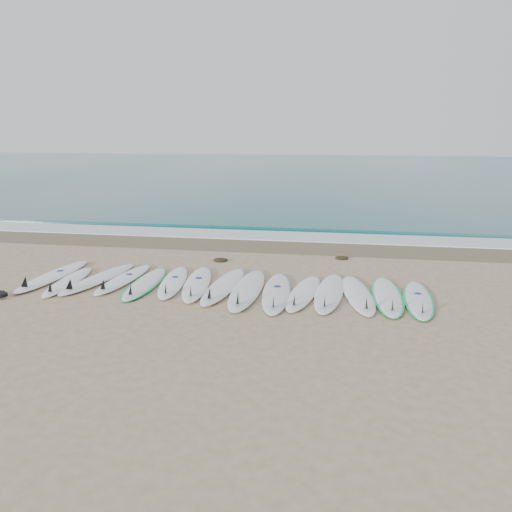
# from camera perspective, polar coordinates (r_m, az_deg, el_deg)

# --- Properties ---
(ground) EXTENTS (120.00, 120.00, 0.00)m
(ground) POSITION_cam_1_polar(r_m,az_deg,el_deg) (10.62, -3.86, -3.74)
(ground) COLOR tan
(ocean) EXTENTS (120.00, 55.00, 0.03)m
(ocean) POSITION_cam_1_polar(r_m,az_deg,el_deg) (42.51, 6.49, 9.68)
(ocean) COLOR #1E5D60
(ocean) RESTS_ON ground
(wet_sand_band) EXTENTS (120.00, 1.80, 0.01)m
(wet_sand_band) POSITION_cam_1_polar(r_m,az_deg,el_deg) (14.50, -0.10, 1.19)
(wet_sand_band) COLOR brown
(wet_sand_band) RESTS_ON ground
(foam_band) EXTENTS (120.00, 1.40, 0.04)m
(foam_band) POSITION_cam_1_polar(r_m,az_deg,el_deg) (15.84, 0.76, 2.36)
(foam_band) COLOR silver
(foam_band) RESTS_ON ground
(wave_crest) EXTENTS (120.00, 1.00, 0.10)m
(wave_crest) POSITION_cam_1_polar(r_m,az_deg,el_deg) (17.29, 1.53, 3.45)
(wave_crest) COLOR #1E5D60
(wave_crest) RESTS_ON ground
(surfboard_0) EXTENTS (0.67, 2.72, 0.34)m
(surfboard_0) POSITION_cam_1_polar(r_m,az_deg,el_deg) (12.19, -22.32, -2.15)
(surfboard_0) COLOR white
(surfboard_0) RESTS_ON ground
(surfboard_1) EXTENTS (0.70, 2.33, 0.29)m
(surfboard_1) POSITION_cam_1_polar(r_m,az_deg,el_deg) (11.65, -20.76, -2.76)
(surfboard_1) COLOR white
(surfboard_1) RESTS_ON ground
(surfboard_2) EXTENTS (0.98, 2.68, 0.34)m
(surfboard_2) POSITION_cam_1_polar(r_m,az_deg,el_deg) (11.63, -17.70, -2.50)
(surfboard_2) COLOR white
(surfboard_2) RESTS_ON ground
(surfboard_3) EXTENTS (0.66, 2.45, 0.31)m
(surfboard_3) POSITION_cam_1_polar(r_m,az_deg,el_deg) (11.46, -14.99, -2.58)
(surfboard_3) COLOR white
(surfboard_3) RESTS_ON ground
(surfboard_4) EXTENTS (0.72, 2.47, 0.31)m
(surfboard_4) POSITION_cam_1_polar(r_m,az_deg,el_deg) (11.05, -12.59, -3.09)
(surfboard_4) COLOR silver
(surfboard_4) RESTS_ON ground
(surfboard_5) EXTENTS (0.90, 2.50, 0.31)m
(surfboard_5) POSITION_cam_1_polar(r_m,az_deg,el_deg) (11.00, -9.49, -2.97)
(surfboard_5) COLOR white
(surfboard_5) RESTS_ON ground
(surfboard_6) EXTENTS (0.93, 2.66, 0.33)m
(surfboard_6) POSITION_cam_1_polar(r_m,az_deg,el_deg) (10.81, -6.79, -3.17)
(surfboard_6) COLOR white
(surfboard_6) RESTS_ON ground
(surfboard_7) EXTENTS (0.71, 2.72, 0.34)m
(surfboard_7) POSITION_cam_1_polar(r_m,az_deg,el_deg) (10.59, -3.79, -3.45)
(surfboard_7) COLOR white
(surfboard_7) RESTS_ON ground
(surfboard_8) EXTENTS (0.63, 2.88, 0.37)m
(surfboard_8) POSITION_cam_1_polar(r_m,az_deg,el_deg) (10.33, -1.06, -3.86)
(surfboard_8) COLOR silver
(surfboard_8) RESTS_ON ground
(surfboard_9) EXTENTS (0.75, 2.73, 0.35)m
(surfboard_9) POSITION_cam_1_polar(r_m,az_deg,el_deg) (10.14, 2.33, -4.24)
(surfboard_9) COLOR white
(surfboard_9) RESTS_ON ground
(surfboard_10) EXTENTS (0.81, 2.50, 0.31)m
(surfboard_10) POSITION_cam_1_polar(r_m,az_deg,el_deg) (10.18, 5.40, -4.24)
(surfboard_10) COLOR white
(surfboard_10) RESTS_ON ground
(surfboard_11) EXTENTS (0.74, 2.71, 0.34)m
(surfboard_11) POSITION_cam_1_polar(r_m,az_deg,el_deg) (10.25, 8.37, -4.18)
(surfboard_11) COLOR white
(surfboard_11) RESTS_ON ground
(surfboard_12) EXTENTS (0.87, 2.62, 0.33)m
(surfboard_12) POSITION_cam_1_polar(r_m,az_deg,el_deg) (10.24, 11.63, -4.36)
(surfboard_12) COLOR white
(surfboard_12) RESTS_ON ground
(surfboard_13) EXTENTS (0.63, 2.56, 0.33)m
(surfboard_13) POSITION_cam_1_polar(r_m,az_deg,el_deg) (10.32, 14.80, -4.45)
(surfboard_13) COLOR white
(surfboard_13) RESTS_ON ground
(surfboard_14) EXTENTS (0.74, 2.45, 0.31)m
(surfboard_14) POSITION_cam_1_polar(r_m,az_deg,el_deg) (10.30, 18.09, -4.75)
(surfboard_14) COLOR white
(surfboard_14) RESTS_ON ground
(seaweed_near) EXTENTS (0.38, 0.30, 0.07)m
(seaweed_near) POSITION_cam_1_polar(r_m,az_deg,el_deg) (12.82, -4.07, -0.43)
(seaweed_near) COLOR black
(seaweed_near) RESTS_ON ground
(seaweed_far) EXTENTS (0.35, 0.27, 0.07)m
(seaweed_far) POSITION_cam_1_polar(r_m,az_deg,el_deg) (13.19, 9.77, -0.20)
(seaweed_far) COLOR black
(seaweed_far) RESTS_ON ground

